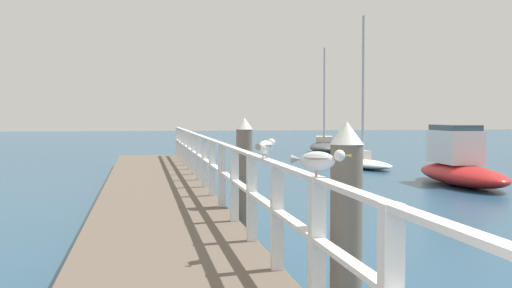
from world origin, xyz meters
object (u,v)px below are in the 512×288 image
(seagull_foreground, at_px, (318,160))
(seagull_background, at_px, (266,146))
(boat_3, at_px, (324,146))
(boat_4, at_px, (459,165))
(dock_piling_near, at_px, (346,232))
(dock_piling_far, at_px, (244,174))
(boat_1, at_px, (359,160))

(seagull_foreground, height_order, seagull_background, same)
(boat_3, height_order, boat_4, boat_3)
(seagull_background, relative_size, boat_4, 0.09)
(seagull_foreground, height_order, boat_3, boat_3)
(seagull_background, height_order, boat_3, boat_3)
(seagull_background, bearing_deg, dock_piling_near, -44.98)
(dock_piling_far, xyz_separation_m, seagull_foreground, (-0.37, -6.28, 0.67))
(dock_piling_near, xyz_separation_m, boat_4, (7.17, 12.25, -0.42))
(dock_piling_near, xyz_separation_m, seagull_foreground, (-0.37, -0.46, 0.67))
(dock_piling_near, relative_size, seagull_background, 4.60)
(dock_piling_near, height_order, boat_4, dock_piling_near)
(boat_4, bearing_deg, seagull_foreground, -118.24)
(seagull_foreground, bearing_deg, dock_piling_near, 167.20)
(seagull_foreground, relative_size, seagull_background, 1.06)
(dock_piling_near, bearing_deg, seagull_background, 101.79)
(seagull_foreground, xyz_separation_m, boat_4, (7.54, 12.71, -1.09))
(dock_piling_far, relative_size, seagull_foreground, 4.35)
(seagull_foreground, distance_m, seagull_background, 2.26)
(seagull_background, height_order, boat_1, boat_1)
(seagull_foreground, height_order, boat_1, boat_1)
(dock_piling_far, distance_m, boat_3, 23.99)
(dock_piling_far, bearing_deg, seagull_background, -95.33)
(seagull_foreground, bearing_deg, boat_3, -169.27)
(dock_piling_far, height_order, boat_4, dock_piling_far)
(seagull_foreground, relative_size, boat_3, 0.08)
(boat_1, height_order, boat_3, boat_1)
(dock_piling_near, bearing_deg, seagull_foreground, -129.10)
(dock_piling_near, xyz_separation_m, dock_piling_far, (0.00, 5.82, 0.00))
(dock_piling_far, xyz_separation_m, boat_3, (7.70, 22.71, -0.64))
(boat_4, bearing_deg, seagull_background, -123.37)
(boat_3, bearing_deg, seagull_foreground, 89.68)
(dock_piling_near, relative_size, boat_4, 0.39)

